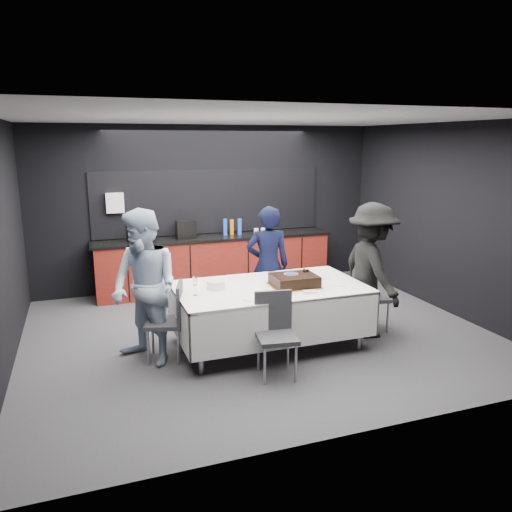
{
  "coord_description": "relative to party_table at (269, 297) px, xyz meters",
  "views": [
    {
      "loc": [
        -2.14,
        -5.93,
        2.53
      ],
      "look_at": [
        0.0,
        0.1,
        1.05
      ],
      "focal_mm": 35.0,
      "sensor_mm": 36.0,
      "label": 1
    }
  ],
  "objects": [
    {
      "name": "ground",
      "position": [
        0.0,
        0.4,
        -0.64
      ],
      "size": [
        6.0,
        6.0,
        0.0
      ],
      "primitive_type": "plane",
      "color": "#3E3E43",
      "rests_on": "ground"
    },
    {
      "name": "room_shell",
      "position": [
        0.0,
        0.4,
        1.22
      ],
      "size": [
        6.04,
        5.04,
        2.82
      ],
      "color": "white",
      "rests_on": "ground"
    },
    {
      "name": "kitchenette",
      "position": [
        -0.02,
        2.62,
        -0.1
      ],
      "size": [
        4.1,
        0.64,
        2.05
      ],
      "color": "#60140F",
      "rests_on": "ground"
    },
    {
      "name": "party_table",
      "position": [
        0.0,
        0.0,
        0.0
      ],
      "size": [
        2.32,
        1.32,
        0.78
      ],
      "color": "#99999E",
      "rests_on": "ground"
    },
    {
      "name": "cake_assembly",
      "position": [
        0.28,
        -0.12,
        0.21
      ],
      "size": [
        0.59,
        0.49,
        0.18
      ],
      "color": "gold",
      "rests_on": "party_table"
    },
    {
      "name": "plate_stack",
      "position": [
        -0.65,
        0.11,
        0.19
      ],
      "size": [
        0.23,
        0.23,
        0.1
      ],
      "primitive_type": "cylinder",
      "color": "white",
      "rests_on": "party_table"
    },
    {
      "name": "loose_plate_near",
      "position": [
        -0.39,
        -0.43,
        0.14
      ],
      "size": [
        0.2,
        0.2,
        0.01
      ],
      "primitive_type": "cylinder",
      "color": "white",
      "rests_on": "party_table"
    },
    {
      "name": "loose_plate_right_a",
      "position": [
        0.81,
        0.13,
        0.14
      ],
      "size": [
        0.21,
        0.21,
        0.01
      ],
      "primitive_type": "cylinder",
      "color": "white",
      "rests_on": "party_table"
    },
    {
      "name": "loose_plate_right_b",
      "position": [
        0.81,
        -0.24,
        0.14
      ],
      "size": [
        0.21,
        0.21,
        0.01
      ],
      "primitive_type": "cylinder",
      "color": "white",
      "rests_on": "party_table"
    },
    {
      "name": "loose_plate_far",
      "position": [
        0.1,
        0.33,
        0.14
      ],
      "size": [
        0.21,
        0.21,
        0.01
      ],
      "primitive_type": "cylinder",
      "color": "white",
      "rests_on": "party_table"
    },
    {
      "name": "fork_pile",
      "position": [
        0.35,
        -0.43,
        0.15
      ],
      "size": [
        0.17,
        0.12,
        0.02
      ],
      "primitive_type": "cube",
      "rotation": [
        0.0,
        0.0,
        -0.16
      ],
      "color": "white",
      "rests_on": "party_table"
    },
    {
      "name": "champagne_flute",
      "position": [
        -0.95,
        -0.07,
        0.3
      ],
      "size": [
        0.06,
        0.06,
        0.22
      ],
      "color": "white",
      "rests_on": "party_table"
    },
    {
      "name": "chair_left",
      "position": [
        -1.23,
        0.0,
        -0.11
      ],
      "size": [
        0.52,
        0.52,
        0.92
      ],
      "color": "#333338",
      "rests_on": "ground"
    },
    {
      "name": "chair_right",
      "position": [
        1.43,
        0.06,
        -0.11
      ],
      "size": [
        0.48,
        0.48,
        0.92
      ],
      "color": "#333338",
      "rests_on": "ground"
    },
    {
      "name": "chair_near",
      "position": [
        -0.22,
        -0.76,
        -0.11
      ],
      "size": [
        0.48,
        0.48,
        0.92
      ],
      "color": "#333338",
      "rests_on": "ground"
    },
    {
      "name": "person_center",
      "position": [
        0.27,
        0.77,
        0.19
      ],
      "size": [
        0.67,
        0.51,
        1.67
      ],
      "primitive_type": "imported",
      "rotation": [
        0.0,
        0.0,
        2.95
      ],
      "color": "black",
      "rests_on": "ground"
    },
    {
      "name": "person_left",
      "position": [
        -1.51,
        0.01,
        0.26
      ],
      "size": [
        1.05,
        1.11,
        1.8
      ],
      "primitive_type": "imported",
      "rotation": [
        0.0,
        0.0,
        -0.98
      ],
      "color": "#A8BBD4",
      "rests_on": "ground"
    },
    {
      "name": "person_right",
      "position": [
        1.38,
        -0.11,
        0.24
      ],
      "size": [
        0.71,
        1.17,
        1.77
      ],
      "primitive_type": "imported",
      "rotation": [
        0.0,
        0.0,
        1.53
      ],
      "color": "black",
      "rests_on": "ground"
    }
  ]
}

